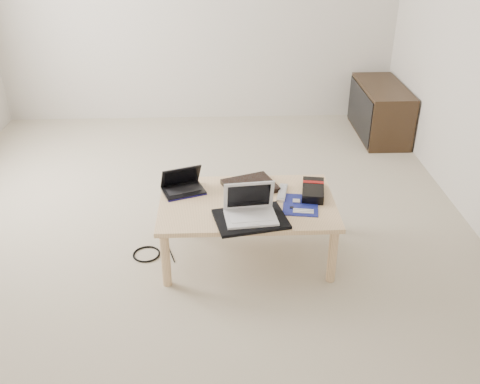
{
  "coord_description": "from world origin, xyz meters",
  "views": [
    {
      "loc": [
        0.21,
        -3.43,
        2.07
      ],
      "look_at": [
        0.33,
        -0.53,
        0.47
      ],
      "focal_mm": 40.0,
      "sensor_mm": 36.0,
      "label": 1
    }
  ],
  "objects_px": {
    "gpu_box": "(313,190)",
    "coffee_table": "(247,208)",
    "media_cabinet": "(379,111)",
    "netbook": "(183,186)",
    "white_laptop": "(250,210)"
  },
  "relations": [
    {
      "from": "netbook",
      "to": "white_laptop",
      "type": "xyz_separation_m",
      "value": [
        0.42,
        -0.37,
        0.03
      ]
    },
    {
      "from": "coffee_table",
      "to": "media_cabinet",
      "type": "height_order",
      "value": "media_cabinet"
    },
    {
      "from": "media_cabinet",
      "to": "coffee_table",
      "type": "bearing_deg",
      "value": -125.19
    },
    {
      "from": "netbook",
      "to": "gpu_box",
      "type": "xyz_separation_m",
      "value": [
        0.84,
        -0.08,
        -0.01
      ]
    },
    {
      "from": "coffee_table",
      "to": "gpu_box",
      "type": "distance_m",
      "value": 0.44
    },
    {
      "from": "white_laptop",
      "to": "media_cabinet",
      "type": "bearing_deg",
      "value": 57.63
    },
    {
      "from": "gpu_box",
      "to": "netbook",
      "type": "bearing_deg",
      "value": 174.61
    },
    {
      "from": "netbook",
      "to": "media_cabinet",
      "type": "bearing_deg",
      "value": 45.36
    },
    {
      "from": "netbook",
      "to": "white_laptop",
      "type": "bearing_deg",
      "value": -41.31
    },
    {
      "from": "coffee_table",
      "to": "white_laptop",
      "type": "distance_m",
      "value": 0.24
    },
    {
      "from": "media_cabinet",
      "to": "white_laptop",
      "type": "relative_size",
      "value": 2.82
    },
    {
      "from": "media_cabinet",
      "to": "netbook",
      "type": "bearing_deg",
      "value": -134.64
    },
    {
      "from": "gpu_box",
      "to": "coffee_table",
      "type": "bearing_deg",
      "value": -170.23
    },
    {
      "from": "media_cabinet",
      "to": "white_laptop",
      "type": "bearing_deg",
      "value": -122.37
    },
    {
      "from": "media_cabinet",
      "to": "gpu_box",
      "type": "xyz_separation_m",
      "value": [
        -0.97,
        -1.91,
        0.18
      ]
    }
  ]
}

